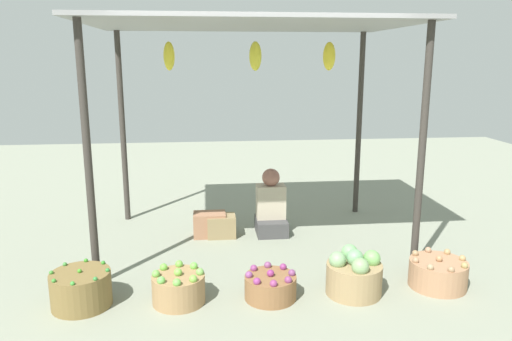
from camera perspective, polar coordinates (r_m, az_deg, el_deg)
name	(u,v)px	position (r m, az deg, el deg)	size (l,w,h in m)	color
ground_plane	(251,241)	(5.67, -0.58, -8.18)	(14.00, 14.00, 0.00)	gray
market_stall_structure	(251,41)	(5.30, -0.59, 14.90)	(3.35, 2.20, 2.41)	#38332D
vendor_person	(271,208)	(5.84, 1.75, -4.45)	(0.36, 0.44, 0.78)	#3F3F40
basket_green_chilies	(81,289)	(4.47, -19.74, -12.89)	(0.50, 0.50, 0.33)	brown
basket_green_apples	(179,288)	(4.33, -9.02, -13.37)	(0.45, 0.45, 0.31)	#9C784E
basket_purple_onions	(270,286)	(4.36, 1.69, -13.35)	(0.45, 0.45, 0.26)	brown
basket_cabbages	(354,275)	(4.49, 11.37, -11.85)	(0.49, 0.49, 0.41)	#9B7F56
basket_potatoes	(438,273)	(4.85, 20.46, -11.17)	(0.52, 0.52, 0.30)	#A77957
wooden_crate_near_vendor	(210,224)	(5.79, -5.43, -6.29)	(0.38, 0.26, 0.28)	#97694C
wooden_crate_stacked_rear	(221,226)	(5.77, -4.05, -6.47)	(0.33, 0.26, 0.26)	olive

